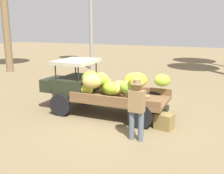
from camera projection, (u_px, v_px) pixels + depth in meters
The scene contains 4 objects.
ground_plane at pixel (114, 117), 8.84m from camera, with size 60.00×60.00×0.00m, color olive.
truck at pixel (98, 88), 9.09m from camera, with size 4.51×1.79×1.82m.
farmer at pixel (137, 106), 6.90m from camera, with size 0.53×0.47×1.66m.
wooden_crate at pixel (164, 121), 7.83m from camera, with size 0.51×0.40×0.46m, color olive.
Camera 1 is at (-3.13, 7.76, 3.03)m, focal length 42.46 mm.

